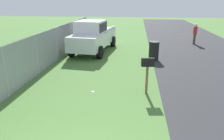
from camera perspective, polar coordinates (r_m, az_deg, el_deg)
mailbox at (r=7.95m, az=9.38°, el=1.26°), size 0.26×0.48×1.39m
pickup_truck at (r=14.43m, az=-5.00°, el=9.12°), size 5.45×2.52×2.09m
trash_bin at (r=12.71m, az=11.00°, el=5.02°), size 0.60×0.60×1.08m
pedestrian at (r=18.07m, az=21.11°, el=9.23°), size 0.42×0.39×1.58m
fence_section at (r=11.67m, az=-16.68°, el=5.72°), size 17.69×0.07×1.87m
litter_wrapper_midfield_a at (r=8.37m, az=-5.06°, el=-5.68°), size 0.14×0.15×0.01m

